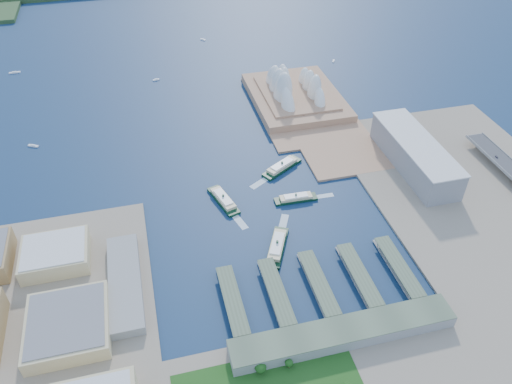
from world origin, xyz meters
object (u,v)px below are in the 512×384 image
object	(u,v)px
ferry_a	(223,198)
ferry_b	(282,165)
toaster_building	(415,154)
car_c	(497,157)
opera_house	(296,82)
ferry_d	(296,197)
ferry_c	(277,245)

from	to	relation	value
ferry_a	ferry_b	xyz separation A→B (m)	(84.15, 45.11, 0.17)
toaster_building	car_c	distance (m)	104.03
ferry_a	ferry_b	distance (m)	95.48
opera_house	ferry_d	world-z (taller)	opera_house
toaster_building	ferry_c	world-z (taller)	toaster_building
ferry_b	ferry_c	world-z (taller)	ferry_c
opera_house	ferry_b	size ratio (longest dim) A/B	3.06
toaster_building	ferry_b	xyz separation A→B (m)	(-159.88, 37.94, -14.93)
opera_house	ferry_d	distance (m)	237.56
ferry_d	car_c	distance (m)	262.97
ferry_d	car_c	size ratio (longest dim) A/B	10.37
ferry_c	ferry_d	size ratio (longest dim) A/B	1.18
opera_house	ferry_a	bearing A→B (deg)	-126.63
toaster_building	ferry_c	bearing A→B (deg)	-155.08
ferry_a	ferry_b	bearing A→B (deg)	12.23
opera_house	ferry_c	size ratio (longest dim) A/B	3.04
opera_house	ferry_c	xyz separation A→B (m)	(-114.64, -295.09, -26.41)
ferry_d	car_c	xyz separation A→B (m)	(262.75, 0.38, 10.81)
toaster_building	opera_house	bearing A→B (deg)	114.23
car_c	toaster_building	bearing A→B (deg)	166.40
opera_house	ferry_a	size ratio (longest dim) A/B	3.15
ferry_a	ferry_d	size ratio (longest dim) A/B	1.14
opera_house	ferry_b	distance (m)	178.45
opera_house	toaster_building	bearing A→B (deg)	-65.77
opera_house	ferry_d	size ratio (longest dim) A/B	3.59
opera_house	car_c	size ratio (longest dim) A/B	37.20
ferry_a	car_c	size ratio (longest dim) A/B	11.80
ferry_a	ferry_c	distance (m)	96.34
ferry_b	car_c	world-z (taller)	car_c
toaster_building	ferry_b	world-z (taller)	toaster_building
toaster_building	ferry_c	size ratio (longest dim) A/B	2.62
ferry_b	car_c	bearing A→B (deg)	45.15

